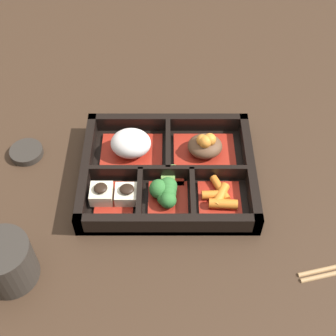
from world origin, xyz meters
TOP-DOWN VIEW (x-y plane):
  - ground_plane at (0.00, 0.00)m, footprint 3.00×3.00m
  - bento_base at (0.00, 0.00)m, footprint 0.28×0.23m
  - bento_rim at (-0.00, -0.00)m, footprint 0.28×0.23m
  - bowl_rice at (-0.06, 0.04)m, footprint 0.11×0.09m
  - bowl_stew at (0.06, 0.04)m, footprint 0.11×0.09m
  - bowl_tofu at (-0.08, -0.05)m, footprint 0.08×0.07m
  - bowl_greens at (-0.00, -0.05)m, footprint 0.06×0.07m
  - bowl_carrots at (0.08, -0.05)m, footprint 0.07×0.07m
  - bowl_pickles at (0.01, -0.01)m, footprint 0.04×0.04m
  - tea_cup at (-0.22, -0.18)m, footprint 0.08×0.08m
  - sauce_dish at (-0.25, 0.05)m, footprint 0.06×0.06m

SIDE VIEW (x-z plane):
  - ground_plane at x=0.00m, z-range 0.00..0.00m
  - bento_base at x=0.00m, z-range 0.00..0.01m
  - sauce_dish at x=-0.25m, z-range 0.00..0.01m
  - bowl_pickles at x=0.01m, z-range 0.01..0.02m
  - bowl_carrots at x=0.08m, z-range 0.01..0.03m
  - bento_rim at x=0.00m, z-range 0.00..0.04m
  - bowl_tofu at x=-0.08m, z-range 0.01..0.04m
  - bowl_greens at x=0.00m, z-range 0.01..0.04m
  - bowl_stew at x=0.06m, z-range 0.00..0.05m
  - bowl_rice at x=-0.06m, z-range 0.01..0.06m
  - tea_cup at x=-0.22m, z-range 0.00..0.07m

